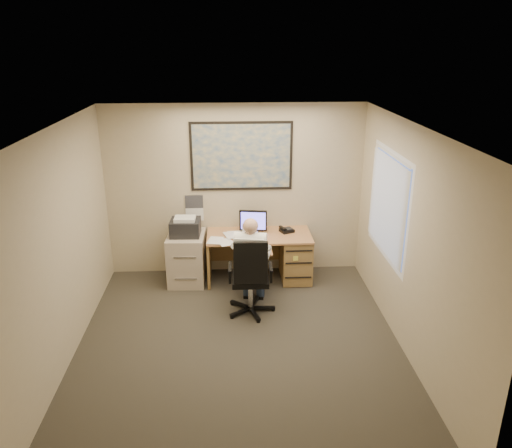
{
  "coord_description": "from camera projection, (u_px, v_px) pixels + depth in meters",
  "views": [
    {
      "loc": [
        -0.09,
        -5.25,
        3.57
      ],
      "look_at": [
        0.28,
        1.3,
        1.14
      ],
      "focal_mm": 35.0,
      "sensor_mm": 36.0,
      "label": 1
    }
  ],
  "objects": [
    {
      "name": "room_shell",
      "position": [
        238.0,
        247.0,
        5.69
      ],
      "size": [
        4.0,
        4.5,
        2.7
      ],
      "color": "#332F27",
      "rests_on": "ground"
    },
    {
      "name": "desk",
      "position": [
        280.0,
        252.0,
        7.82
      ],
      "size": [
        1.6,
        0.97,
        1.09
      ],
      "color": "tan",
      "rests_on": "ground"
    },
    {
      "name": "filing_cabinet",
      "position": [
        187.0,
        254.0,
        7.7
      ],
      "size": [
        0.58,
        0.69,
        1.07
      ],
      "rotation": [
        0.0,
        0.0,
        -0.04
      ],
      "color": "#C0AF9B",
      "rests_on": "ground"
    },
    {
      "name": "world_map",
      "position": [
        241.0,
        156.0,
        7.59
      ],
      "size": [
        1.56,
        0.03,
        1.06
      ],
      "primitive_type": "cube",
      "color": "#1E4C93",
      "rests_on": "room_shell"
    },
    {
      "name": "office_chair",
      "position": [
        251.0,
        291.0,
        6.82
      ],
      "size": [
        0.7,
        0.7,
        1.14
      ],
      "rotation": [
        0.0,
        0.0,
        -0.02
      ],
      "color": "black",
      "rests_on": "ground"
    },
    {
      "name": "window_blinds",
      "position": [
        388.0,
        205.0,
        6.47
      ],
      "size": [
        0.06,
        1.4,
        1.3
      ],
      "primitive_type": null,
      "color": "beige",
      "rests_on": "room_shell"
    },
    {
      "name": "wall_calendar",
      "position": [
        194.0,
        208.0,
        7.84
      ],
      "size": [
        0.28,
        0.01,
        0.42
      ],
      "primitive_type": "cube",
      "color": "white",
      "rests_on": "room_shell"
    },
    {
      "name": "person",
      "position": [
        250.0,
        266.0,
        6.78
      ],
      "size": [
        0.67,
        0.87,
        1.36
      ],
      "primitive_type": null,
      "rotation": [
        0.0,
        0.0,
        -0.17
      ],
      "color": "white",
      "rests_on": "office_chair"
    }
  ]
}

